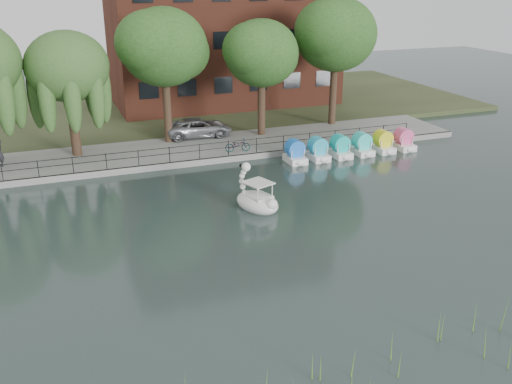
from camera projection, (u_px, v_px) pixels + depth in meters
ground_plane at (276, 249)px, 26.18m from camera, size 120.00×120.00×0.00m
promenade at (190, 150)px, 40.08m from camera, size 40.00×6.00×0.40m
kerb at (201, 162)px, 37.50m from camera, size 40.00×0.25×0.40m
land_strip at (152, 109)px, 52.31m from camera, size 60.00×22.00×0.36m
railing at (199, 148)px, 37.34m from camera, size 32.00×0.05×1.00m
apartment_building at (222, 2)px, 51.28m from camera, size 20.00×10.07×18.00m
willow_mid at (67, 67)px, 36.32m from camera, size 5.32×5.32×8.15m
broadleaf_center at (164, 48)px, 39.03m from camera, size 6.00×6.00×9.25m
broadleaf_right at (262, 54)px, 41.13m from camera, size 5.40×5.40×8.32m
broadleaf_far at (336, 35)px, 43.77m from camera, size 6.30×6.30×9.71m
minivan at (199, 126)px, 42.32m from camera, size 2.93×5.82×1.58m
bicycle at (238, 144)px, 38.90m from camera, size 0.83×1.79×1.00m
swan_boat at (257, 199)px, 30.59m from camera, size 2.60×3.21×2.35m
pedal_boat_row at (351, 147)px, 39.35m from camera, size 9.65×1.70×1.40m
reed_bank at (447, 348)px, 18.32m from camera, size 24.00×2.40×1.20m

